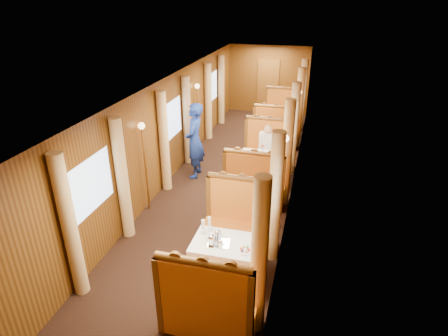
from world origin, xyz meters
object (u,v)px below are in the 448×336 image
(banquette_far_fwd, at_px, (275,133))
(steward, at_px, (195,141))
(table_near, at_px, (226,262))
(banquette_near_fwd, at_px, (208,307))
(teapot_left, at_px, (212,241))
(rose_vase_far, at_px, (281,108))
(table_mid, at_px, (261,170))
(passenger, at_px, (267,144))
(table_far, at_px, (279,124))
(banquette_far_aft, at_px, (282,114))
(banquette_mid_aft, at_px, (268,152))
(fruit_plate, at_px, (245,250))
(tea_tray, at_px, (219,243))
(teapot_back, at_px, (218,236))
(banquette_near_aft, at_px, (240,224))
(rose_vase_mid, at_px, (262,148))
(teapot_right, at_px, (220,245))

(banquette_far_fwd, distance_m, steward, 3.02)
(table_near, bearing_deg, banquette_near_fwd, -90.00)
(teapot_left, height_order, rose_vase_far, rose_vase_far)
(table_mid, bearing_deg, passenger, 90.00)
(table_far, xyz_separation_m, banquette_far_aft, (0.00, 1.01, 0.05))
(banquette_mid_aft, xyz_separation_m, steward, (-1.68, -0.98, 0.52))
(fruit_plate, bearing_deg, table_far, 92.57)
(rose_vase_far, height_order, passenger, passenger)
(banquette_near_fwd, xyz_separation_m, passenger, (-0.00, 5.32, 0.32))
(tea_tray, xyz_separation_m, teapot_back, (-0.04, 0.09, 0.06))
(banquette_near_aft, xyz_separation_m, rose_vase_far, (0.03, 5.95, 0.50))
(table_far, xyz_separation_m, passenger, (-0.00, -2.69, 0.37))
(fruit_plate, distance_m, rose_vase_mid, 3.68)
(banquette_far_fwd, xyz_separation_m, rose_vase_mid, (-0.01, -2.46, 0.50))
(teapot_back, relative_size, rose_vase_far, 0.48)
(banquette_far_fwd, bearing_deg, banquette_near_fwd, -90.00)
(banquette_near_fwd, relative_size, fruit_plate, 5.68)
(fruit_plate, bearing_deg, rose_vase_mid, 95.08)
(banquette_far_aft, relative_size, steward, 0.71)
(table_near, bearing_deg, rose_vase_mid, 90.09)
(table_far, distance_m, rose_vase_far, 0.55)
(teapot_left, bearing_deg, rose_vase_far, 88.91)
(banquette_far_aft, height_order, teapot_back, banquette_far_aft)
(banquette_near_aft, distance_m, banquette_far_fwd, 4.97)
(banquette_far_fwd, distance_m, teapot_back, 5.97)
(banquette_far_fwd, height_order, rose_vase_mid, banquette_far_fwd)
(rose_vase_far, xyz_separation_m, passenger, (-0.03, -2.65, -0.19))
(banquette_near_aft, distance_m, rose_vase_mid, 2.57)
(passenger, bearing_deg, rose_vase_mid, -90.39)
(banquette_near_fwd, distance_m, fruit_plate, 1.00)
(teapot_left, bearing_deg, table_mid, 87.69)
(banquette_mid_aft, xyz_separation_m, banquette_far_fwd, (0.00, 1.47, 0.00))
(table_far, distance_m, tea_tray, 7.07)
(table_near, distance_m, teapot_right, 0.46)
(table_far, distance_m, teapot_left, 7.14)
(table_far, bearing_deg, teapot_back, -91.14)
(table_near, height_order, teapot_back, teapot_back)
(table_far, bearing_deg, steward, -115.87)
(rose_vase_far, bearing_deg, table_far, 131.20)
(fruit_plate, bearing_deg, table_mid, 95.04)
(banquette_far_aft, bearing_deg, teapot_left, -91.37)
(table_near, distance_m, table_mid, 3.50)
(banquette_near_aft, bearing_deg, banquette_far_aft, 90.00)
(table_near, distance_m, passenger, 4.32)
(teapot_left, height_order, teapot_right, teapot_left)
(table_near, bearing_deg, banquette_near_aft, 90.00)
(banquette_near_fwd, relative_size, banquette_far_aft, 1.00)
(banquette_near_aft, bearing_deg, banquette_mid_aft, 90.00)
(banquette_near_fwd, bearing_deg, table_near, 90.00)
(tea_tray, height_order, passenger, passenger)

